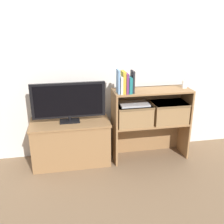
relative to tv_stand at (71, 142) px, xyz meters
name	(u,v)px	position (x,y,z in m)	size (l,w,h in m)	color
ground_plane	(115,166)	(0.47, -0.21, -0.26)	(16.00, 16.00, 0.00)	brown
wall_back	(107,55)	(0.47, 0.24, 0.94)	(10.00, 0.05, 2.40)	silver
tv_stand	(71,142)	(0.00, 0.00, 0.00)	(0.89, 0.43, 0.51)	olive
tv	(69,101)	(0.00, 0.00, 0.50)	(0.81, 0.14, 0.45)	black
bookshelf_lower_tier	(148,133)	(0.93, 0.01, 0.03)	(0.89, 0.32, 0.45)	olive
bookshelf_upper_tier	(150,100)	(0.93, 0.01, 0.45)	(0.89, 0.32, 0.40)	olive
book_skyblue	(118,81)	(0.53, -0.10, 0.72)	(0.02, 0.12, 0.25)	#709ECC
book_ivory	(121,84)	(0.56, -0.10, 0.68)	(0.02, 0.16, 0.19)	silver
book_mustard	(123,82)	(0.59, -0.10, 0.71)	(0.03, 0.14, 0.24)	gold
book_plum	(126,83)	(0.62, -0.10, 0.70)	(0.03, 0.16, 0.21)	#6B2D66
book_teal	(129,85)	(0.65, -0.10, 0.68)	(0.03, 0.16, 0.17)	#1E7075
book_charcoal	(133,82)	(0.69, -0.10, 0.71)	(0.02, 0.13, 0.24)	#232328
baby_monitor	(185,84)	(1.32, -0.05, 0.63)	(0.05, 0.04, 0.12)	white
storage_basket_left	(134,114)	(0.72, -0.06, 0.32)	(0.40, 0.29, 0.24)	#937047
storage_basket_right	(169,111)	(1.15, -0.06, 0.32)	(0.40, 0.29, 0.24)	#937047
laptop	(134,104)	(0.72, -0.06, 0.44)	(0.33, 0.22, 0.02)	#BCBCC1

